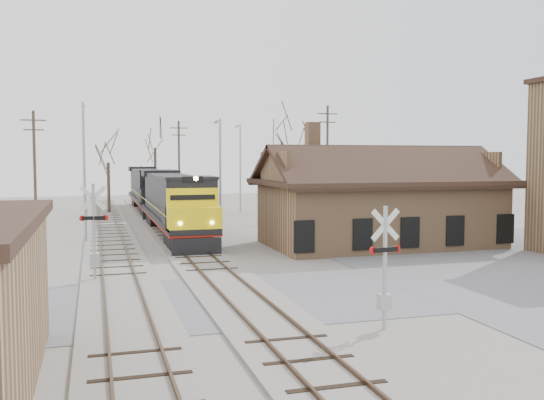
% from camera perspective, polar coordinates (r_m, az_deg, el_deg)
% --- Properties ---
extents(ground, '(140.00, 140.00, 0.00)m').
position_cam_1_polar(ground, '(24.51, -2.96, -9.28)').
color(ground, gray).
rests_on(ground, ground).
extents(road, '(60.00, 9.00, 0.03)m').
position_cam_1_polar(road, '(24.50, -2.96, -9.24)').
color(road, slate).
rests_on(road, ground).
extents(parking_lot, '(22.00, 26.00, 0.03)m').
position_cam_1_polar(parking_lot, '(36.41, 24.24, -5.21)').
color(parking_lot, slate).
rests_on(parking_lot, ground).
extents(track_main, '(3.40, 90.00, 0.24)m').
position_cam_1_polar(track_main, '(39.00, -8.12, -4.24)').
color(track_main, gray).
rests_on(track_main, ground).
extents(track_siding, '(3.40, 90.00, 0.24)m').
position_cam_1_polar(track_siding, '(38.61, -14.76, -4.41)').
color(track_siding, gray).
rests_on(track_siding, ground).
extents(depot, '(15.20, 9.31, 7.90)m').
position_cam_1_polar(depot, '(39.46, 10.00, -0.74)').
color(depot, '#A07853').
rests_on(depot, ground).
extents(locomotive_lead, '(3.06, 20.50, 4.55)m').
position_cam_1_polar(locomotive_lead, '(43.98, -9.15, -0.27)').
color(locomotive_lead, black).
rests_on(locomotive_lead, ground).
extents(locomotive_trailing, '(3.06, 20.50, 4.31)m').
position_cam_1_polar(locomotive_trailing, '(64.61, -11.50, 1.05)').
color(locomotive_trailing, black).
rests_on(locomotive_trailing, ground).
extents(crossbuck_near, '(1.16, 0.30, 4.06)m').
position_cam_1_polar(crossbuck_near, '(20.23, 10.57, -6.67)').
color(crossbuck_near, '#A5A8AD').
rests_on(crossbuck_near, ground).
extents(crossbuck_far, '(1.28, 0.34, 4.47)m').
position_cam_1_polar(crossbuck_far, '(28.64, -16.40, -3.30)').
color(crossbuck_far, '#A5A8AD').
rests_on(crossbuck_far, ground).
extents(streetlight_a, '(0.25, 2.04, 9.28)m').
position_cam_1_polar(streetlight_a, '(41.71, -17.27, 3.20)').
color(streetlight_a, '#A5A8AD').
rests_on(streetlight_a, ground).
extents(streetlight_b, '(0.25, 2.04, 8.55)m').
position_cam_1_polar(streetlight_b, '(45.92, -4.93, 2.96)').
color(streetlight_b, '#A5A8AD').
rests_on(streetlight_b, ground).
extents(streetlight_c, '(0.25, 2.04, 9.09)m').
position_cam_1_polar(streetlight_c, '(62.90, -3.03, 3.50)').
color(streetlight_c, '#A5A8AD').
rests_on(streetlight_c, ground).
extents(utility_pole_a, '(2.00, 0.24, 9.54)m').
position_cam_1_polar(utility_pole_a, '(54.29, -21.44, 3.06)').
color(utility_pole_a, '#382D23').
rests_on(utility_pole_a, ground).
extents(utility_pole_b, '(2.00, 0.24, 9.82)m').
position_cam_1_polar(utility_pole_b, '(70.27, -8.74, 3.55)').
color(utility_pole_b, '#382D23').
rests_on(utility_pole_b, ground).
extents(utility_pole_c, '(2.00, 0.24, 10.64)m').
position_cam_1_polar(utility_pole_c, '(58.79, 5.23, 3.91)').
color(utility_pole_c, '#382D23').
rests_on(utility_pole_c, ground).
extents(tree_b, '(3.43, 3.43, 8.40)m').
position_cam_1_polar(tree_b, '(63.45, -15.18, 4.17)').
color(tree_b, '#382D23').
rests_on(tree_b, ground).
extents(tree_c, '(4.53, 4.53, 11.09)m').
position_cam_1_polar(tree_c, '(73.51, -10.96, 5.70)').
color(tree_c, '#382D23').
rests_on(tree_c, ground).
extents(tree_d, '(4.92, 4.92, 12.05)m').
position_cam_1_polar(tree_d, '(66.55, 0.95, 6.55)').
color(tree_d, '#382D23').
rests_on(tree_d, ground).
extents(tree_e, '(3.92, 3.92, 9.59)m').
position_cam_1_polar(tree_e, '(67.20, 3.31, 5.01)').
color(tree_e, '#382D23').
rests_on(tree_e, ground).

